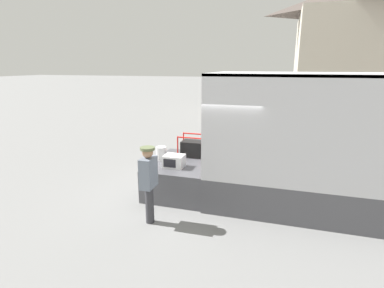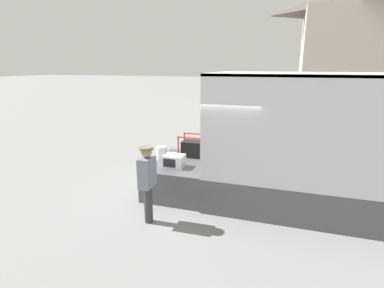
{
  "view_description": "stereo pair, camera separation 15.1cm",
  "coord_description": "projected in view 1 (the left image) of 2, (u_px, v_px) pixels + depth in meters",
  "views": [
    {
      "loc": [
        1.62,
        -7.15,
        3.28
      ],
      "look_at": [
        -0.49,
        -0.2,
        1.36
      ],
      "focal_mm": 28.0,
      "sensor_mm": 36.0,
      "label": 1
    },
    {
      "loc": [
        1.76,
        -7.1,
        3.28
      ],
      "look_at": [
        -0.49,
        -0.2,
        1.36
      ],
      "focal_mm": 28.0,
      "sensor_mm": 36.0,
      "label": 2
    }
  ],
  "objects": [
    {
      "name": "ground_plane",
      "position": [
        212.0,
        193.0,
        7.9
      ],
      "size": [
        160.0,
        160.0,
        0.0
      ],
      "primitive_type": "plane",
      "color": "gray"
    },
    {
      "name": "house_backdrop",
      "position": [
        378.0,
        47.0,
        17.95
      ],
      "size": [
        9.64,
        8.35,
        8.54
      ],
      "color": "beige",
      "rests_on": "ground"
    },
    {
      "name": "worker_person",
      "position": [
        149.0,
        177.0,
        6.2
      ],
      "size": [
        0.3,
        0.44,
        1.68
      ],
      "color": "#38383D",
      "rests_on": "ground"
    },
    {
      "name": "portable_generator",
      "position": [
        193.0,
        148.0,
        8.33
      ],
      "size": [
        0.73,
        0.54,
        0.6
      ],
      "color": "black",
      "rests_on": "tailgate_deck"
    },
    {
      "name": "tailgate_deck",
      "position": [
        183.0,
        176.0,
        8.02
      ],
      "size": [
        1.58,
        2.17,
        0.81
      ],
      "primitive_type": "cube",
      "color": "#4C4C51",
      "rests_on": "ground"
    },
    {
      "name": "microwave",
      "position": [
        174.0,
        161.0,
        7.46
      ],
      "size": [
        0.49,
        0.41,
        0.3
      ],
      "color": "white",
      "rests_on": "tailgate_deck"
    },
    {
      "name": "orange_bucket",
      "position": [
        161.0,
        153.0,
        8.01
      ],
      "size": [
        0.28,
        0.28,
        0.36
      ],
      "color": "silver",
      "rests_on": "tailgate_deck"
    }
  ]
}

